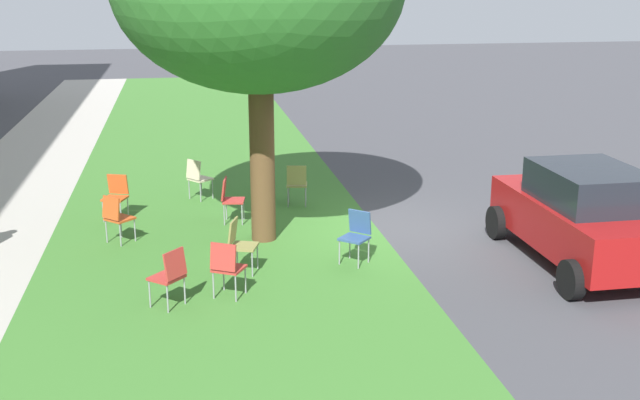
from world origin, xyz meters
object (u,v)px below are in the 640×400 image
at_px(chair_1, 297,182).
at_px(chair_6, 198,176).
at_px(chair_7, 116,193).
at_px(parked_car, 583,215).
at_px(chair_5, 356,233).
at_px(chair_8, 116,215).
at_px(chair_2, 227,265).
at_px(chair_3, 170,273).
at_px(chair_0, 230,197).
at_px(chair_4, 240,241).

xyz_separation_m(chair_1, chair_6, (0.84, 2.00, 0.00)).
relative_size(chair_7, parked_car, 0.24).
bearing_deg(chair_6, chair_5, -149.99).
bearing_deg(chair_8, chair_2, -147.86).
bearing_deg(chair_5, chair_1, 7.91).
bearing_deg(chair_7, chair_3, -166.70).
bearing_deg(chair_3, chair_2, -76.99).
bearing_deg(chair_2, chair_5, -63.02).
distance_m(chair_0, chair_5, 3.19).
height_order(chair_2, parked_car, parked_car).
relative_size(chair_1, chair_6, 1.00).
bearing_deg(chair_0, chair_2, 175.53).
distance_m(chair_3, chair_5, 3.29).
bearing_deg(chair_3, chair_1, -28.07).
xyz_separation_m(chair_3, chair_5, (1.31, -3.01, 0.00)).
bearing_deg(chair_7, chair_0, -105.99).
bearing_deg(chair_0, parked_car, -120.23).
bearing_deg(chair_6, chair_4, -172.93).
xyz_separation_m(chair_5, chair_8, (1.69, 3.97, 0.00)).
height_order(chair_5, chair_8, same).
bearing_deg(chair_0, chair_8, 112.78).
height_order(chair_7, chair_8, same).
height_order(chair_2, chair_6, same).
bearing_deg(chair_8, chair_1, -63.33).
height_order(chair_2, chair_7, same).
relative_size(chair_3, chair_5, 1.00).
bearing_deg(chair_0, chair_5, -143.23).
relative_size(chair_0, chair_8, 1.00).
distance_m(chair_0, chair_2, 3.69).
bearing_deg(chair_4, chair_7, 33.18).
relative_size(chair_0, chair_2, 1.00).
bearing_deg(chair_5, chair_7, 52.05).
relative_size(chair_2, chair_3, 1.00).
xyz_separation_m(chair_8, parked_car, (-2.37, -7.61, 0.32)).
bearing_deg(chair_3, chair_4, -41.90).
relative_size(chair_3, parked_car, 0.24).
height_order(chair_1, chair_5, same).
bearing_deg(chair_4, chair_6, 7.07).
distance_m(chair_2, chair_6, 5.41).
height_order(chair_0, chair_7, same).
xyz_separation_m(chair_6, chair_7, (-1.11, 1.60, 0.00)).
height_order(chair_2, chair_3, same).
bearing_deg(chair_6, chair_1, -112.75).
bearing_deg(chair_8, chair_3, -162.40).
distance_m(chair_0, chair_7, 2.25).
bearing_deg(chair_0, chair_6, 18.08).
xyz_separation_m(chair_1, chair_5, (-3.45, -0.48, 0.00)).
distance_m(chair_0, parked_car, 6.43).
relative_size(chair_0, chair_6, 1.00).
distance_m(chair_4, chair_6, 4.42).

